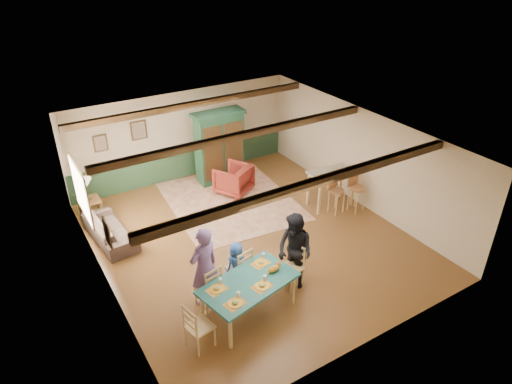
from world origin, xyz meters
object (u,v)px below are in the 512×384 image
armchair (233,179)px  table_lamp (87,189)px  sofa (110,230)px  dining_chair_far_left (208,285)px  bar_stool_right (357,193)px  person_woman (295,251)px  dining_table (249,298)px  cat (274,268)px  bar_stool_left (337,195)px  armoire (219,147)px  person_child (237,264)px  counter_table (330,189)px  dining_chair_end_left (199,325)px  person_man (204,267)px  dining_chair_end_right (291,267)px  end_table (91,211)px  dining_chair_far_right (239,267)px

armchair → table_lamp: (-3.96, 0.54, 0.54)m
sofa → dining_chair_far_left: bearing=-167.9°
bar_stool_right → person_woman: bearing=-159.8°
dining_chair_far_left → bar_stool_right: 5.18m
dining_table → dining_chair_far_left: 0.87m
dining_table → table_lamp: 5.39m
bar_stool_right → table_lamp: bearing=147.0°
person_woman → armchair: person_woman is taller
cat → bar_stool_left: bearing=19.2°
armoire → person_woman: bearing=-99.6°
person_woman → armoire: bearing=157.9°
person_woman → cat: size_ratio=4.58×
person_child → counter_table: size_ratio=0.85×
dining_chair_end_left → bar_stool_right: bar_stool_right is taller
table_lamp → person_woman: bearing=-57.2°
dining_chair_far_left → person_woman: (1.84, -0.38, 0.37)m
table_lamp → person_man: bearing=-74.2°
dining_chair_far_left → sofa: size_ratio=0.51×
dining_table → cat: bearing=1.6°
person_child → bar_stool_right: bearing=-179.4°
dining_table → bar_stool_right: 4.84m
armchair → dining_chair_end_right: bearing=48.0°
dining_chair_far_left → counter_table: counter_table is taller
person_woman → end_table: bearing=-159.2°
counter_table → person_man: bearing=-159.7°
table_lamp → end_table: bearing=0.0°
dining_chair_end_left → dining_chair_end_right: same height
person_man → armoire: size_ratio=0.82×
dining_table → armoire: armoire is taller
bar_stool_left → armoire: bearing=110.7°
end_table → person_man: bearing=-74.2°
cat → dining_chair_end_left: bearing=176.6°
dining_chair_end_right → sofa: size_ratio=0.51×
person_child → armchair: person_child is taller
dining_table → cat: cat is taller
person_man → end_table: size_ratio=2.72×
dining_chair_far_left → dining_chair_end_right: 1.78m
person_man → person_woman: 1.91m
person_man → bar_stool_right: 5.19m
armoire → counter_table: armoire is taller
dining_chair_end_left → armchair: bearing=-46.9°
person_man → person_woman: person_man is taller
table_lamp → bar_stool_right: 7.06m
armoire → table_lamp: size_ratio=3.62×
dining_chair_far_right → dining_table: bearing=60.9°
dining_chair_far_left → end_table: 4.57m
person_woman → person_child: bearing=-133.3°
armchair → bar_stool_left: (1.81, -2.44, 0.12)m
dining_chair_far_left → person_woman: size_ratio=0.58×
dining_chair_far_left → person_man: 0.41m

